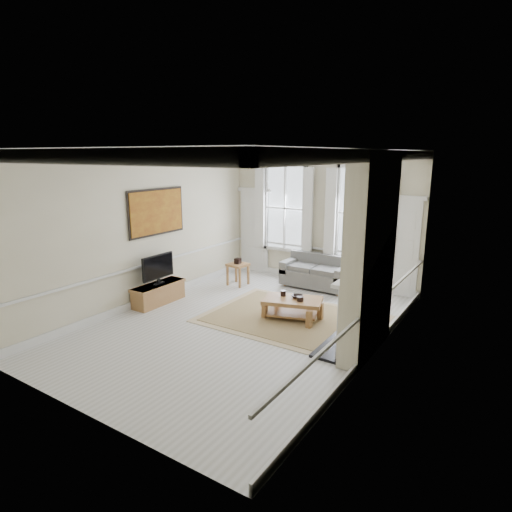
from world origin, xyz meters
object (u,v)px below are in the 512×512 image
Objects in this scene: sofa at (317,274)px; side_table at (238,268)px; coffee_table at (293,302)px; tv_stand at (159,294)px.

sofa is 2.99× the size of side_table.
sofa is at bearing 85.44° from coffee_table.
coffee_table is (0.53, -2.29, 0.01)m from sofa.
side_table is 2.68m from coffee_table.
sofa reaches higher than tv_stand.
coffee_table is 3.12m from tv_stand.
sofa is at bearing 51.17° from tv_stand.
coffee_table is 1.03× the size of tv_stand.
tv_stand is (-3.02, -0.80, -0.13)m from coffee_table.
sofa is 3.97m from tv_stand.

